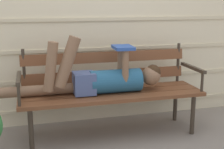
% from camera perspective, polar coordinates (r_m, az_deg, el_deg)
% --- Properties ---
extents(ground_plane, '(12.00, 12.00, 0.00)m').
position_cam_1_polar(ground_plane, '(3.11, 0.47, -11.60)').
color(ground_plane, gray).
extents(house_siding, '(4.13, 0.08, 2.25)m').
position_cam_1_polar(house_siding, '(3.39, -2.15, 10.15)').
color(house_siding, beige).
rests_on(house_siding, ground).
extents(park_bench, '(1.78, 0.52, 0.86)m').
position_cam_1_polar(park_bench, '(3.10, -0.34, -2.20)').
color(park_bench, brown).
rests_on(park_bench, ground).
extents(reclining_person, '(1.73, 0.26, 0.58)m').
position_cam_1_polar(reclining_person, '(2.97, -2.30, -0.62)').
color(reclining_person, '#23567A').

